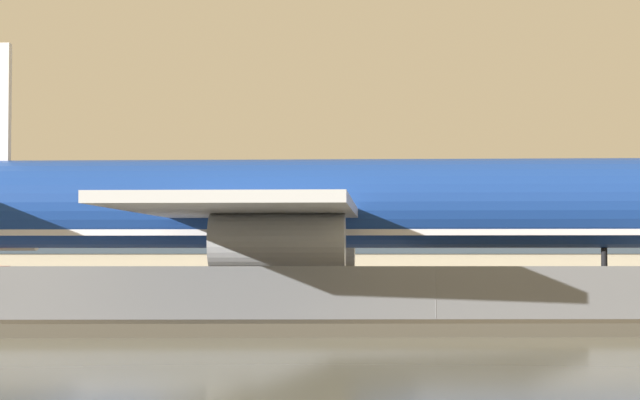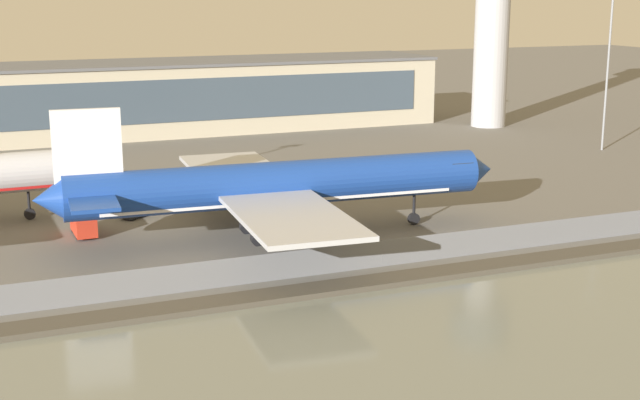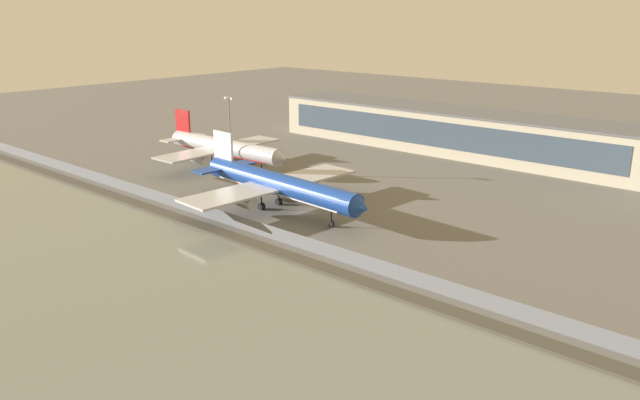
{
  "view_description": "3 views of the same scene",
  "coord_description": "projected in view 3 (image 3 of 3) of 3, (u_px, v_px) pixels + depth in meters",
  "views": [
    {
      "loc": [
        -5.76,
        -67.16,
        3.02
      ],
      "look_at": [
        -4.51,
        -3.76,
        5.77
      ],
      "focal_mm": 70.0,
      "sensor_mm": 36.0,
      "label": 1
    },
    {
      "loc": [
        -35.56,
        -86.91,
        25.11
      ],
      "look_at": [
        0.08,
        -0.88,
        3.05
      ],
      "focal_mm": 50.0,
      "sensor_mm": 36.0,
      "label": 2
    },
    {
      "loc": [
        83.49,
        -91.04,
        40.09
      ],
      "look_at": [
        2.37,
        1.83,
        2.67
      ],
      "focal_mm": 35.0,
      "sensor_mm": 36.0,
      "label": 3
    }
  ],
  "objects": [
    {
      "name": "perimeter_fence",
      "position": [
        249.0,
        225.0,
        117.91
      ],
      "size": [
        280.0,
        0.1,
        2.52
      ],
      "color": "slate",
      "rests_on": "ground"
    },
    {
      "name": "passenger_jet_silver",
      "position": [
        223.0,
        148.0,
        165.8
      ],
      "size": [
        44.65,
        37.8,
        13.83
      ],
      "color": "silver",
      "rests_on": "ground"
    },
    {
      "name": "cargo_jet_blue",
      "position": [
        277.0,
        184.0,
        130.05
      ],
      "size": [
        49.0,
        42.14,
        14.25
      ],
      "color": "#193D93",
      "rests_on": "ground"
    },
    {
      "name": "baggage_tug",
      "position": [
        282.0,
        183.0,
        148.6
      ],
      "size": [
        3.51,
        3.23,
        1.8
      ],
      "color": "#1E2328",
      "rests_on": "ground"
    },
    {
      "name": "ground_plane",
      "position": [
        306.0,
        212.0,
        129.81
      ],
      "size": [
        500.0,
        500.0,
        0.0
      ],
      "primitive_type": "plane",
      "color": "#66635E"
    },
    {
      "name": "ops_van",
      "position": [
        248.0,
        181.0,
        148.82
      ],
      "size": [
        2.17,
        5.23,
        2.48
      ],
      "color": "red",
      "rests_on": "ground"
    },
    {
      "name": "shoreline_seawall",
      "position": [
        231.0,
        236.0,
        114.96
      ],
      "size": [
        320.0,
        3.0,
        0.5
      ],
      "color": "#474238",
      "rests_on": "ground"
    },
    {
      "name": "apron_light_mast_apron_west",
      "position": [
        230.0,
        131.0,
        157.31
      ],
      "size": [
        3.2,
        0.4,
        19.82
      ],
      "color": "gray",
      "rests_on": "ground"
    },
    {
      "name": "terminal_building",
      "position": [
        451.0,
        130.0,
        184.16
      ],
      "size": [
        114.83,
        19.77,
        12.63
      ],
      "color": "#BCB299",
      "rests_on": "ground"
    }
  ]
}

